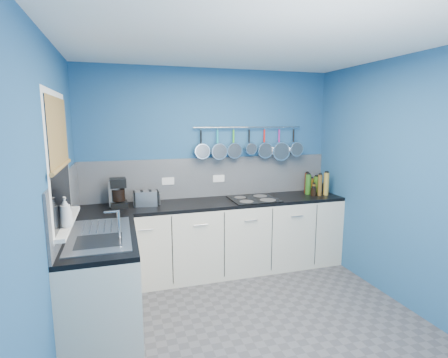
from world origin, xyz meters
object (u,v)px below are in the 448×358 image
canister (156,199)px  hob (254,199)px  soap_bottle_b (66,215)px  paper_towel (114,194)px  toaster (146,198)px  coffee_maker (118,193)px  soap_bottle_a (65,212)px

canister → hob: bearing=-3.9°
soap_bottle_b → hob: size_ratio=0.30×
paper_towel → toaster: (0.34, -0.06, -0.06)m
soap_bottle_b → canister: 1.37m
coffee_maker → toaster: (0.30, -0.02, -0.08)m
soap_bottle_a → coffee_maker: bearing=71.1°
soap_bottle_b → hob: (1.99, 1.02, -0.23)m
soap_bottle_a → coffee_maker: (0.39, 1.14, -0.11)m
soap_bottle_b → paper_towel: soap_bottle_b is taller
soap_bottle_b → coffee_maker: bearing=70.7°
soap_bottle_b → canister: (0.80, 1.10, -0.17)m
soap_bottle_a → paper_towel: 1.24m
paper_towel → coffee_maker: 0.06m
soap_bottle_a → coffee_maker: size_ratio=0.73×
soap_bottle_a → toaster: size_ratio=0.91×
coffee_maker → soap_bottle_b: bearing=-112.3°
soap_bottle_a → paper_towel: bearing=73.7°
toaster → paper_towel: bearing=-178.4°
canister → hob: canister is taller
soap_bottle_a → toaster: bearing=58.4°
paper_towel → toaster: paper_towel is taller
toaster → soap_bottle_b: bearing=-110.7°
paper_towel → canister: size_ratio=2.14×
soap_bottle_b → hob: 2.24m
soap_bottle_b → toaster: (0.69, 1.10, -0.15)m
paper_towel → toaster: 0.35m
paper_towel → coffee_maker: (0.04, -0.04, 0.02)m
soap_bottle_a → paper_towel: soap_bottle_a is taller
coffee_maker → toaster: bearing=-6.6°
soap_bottle_b → toaster: soap_bottle_b is taller
soap_bottle_b → coffee_maker: size_ratio=0.53×
soap_bottle_a → toaster: soap_bottle_a is taller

